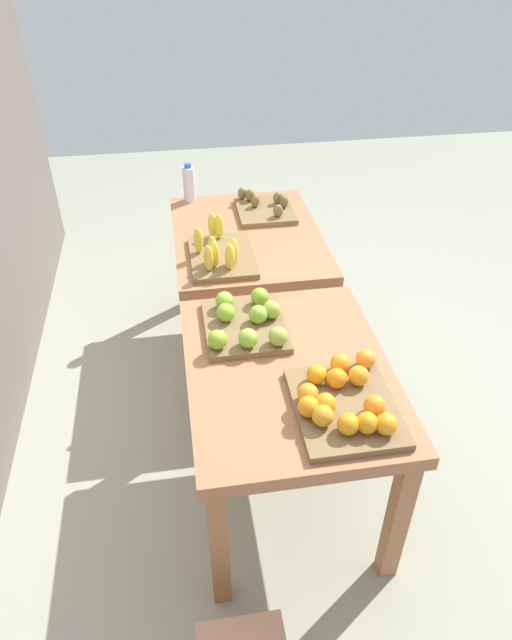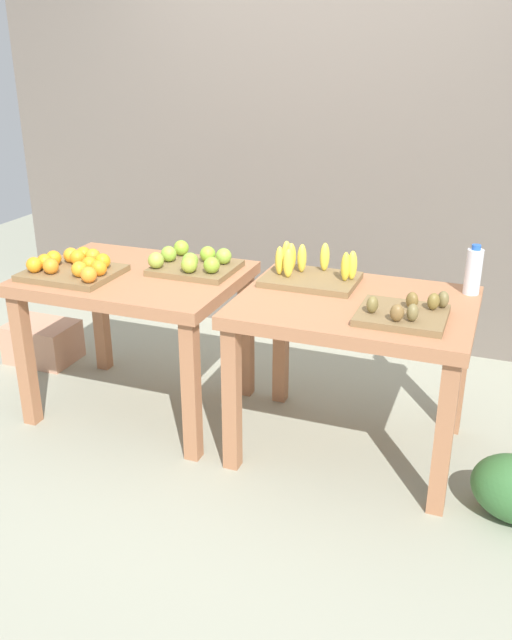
{
  "view_description": "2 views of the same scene",
  "coord_description": "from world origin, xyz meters",
  "px_view_note": "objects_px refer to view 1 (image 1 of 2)",
  "views": [
    {
      "loc": [
        -2.19,
        0.39,
        2.24
      ],
      "look_at": [
        -0.04,
        0.05,
        0.61
      ],
      "focal_mm": 31.82,
      "sensor_mm": 36.0,
      "label": 1
    },
    {
      "loc": [
        1.14,
        -2.78,
        1.82
      ],
      "look_at": [
        0.08,
        0.02,
        0.59
      ],
      "focal_mm": 38.0,
      "sensor_mm": 36.0,
      "label": 2
    }
  ],
  "objects_px": {
    "display_table_right": "(247,251)",
    "orange_bin": "(344,400)",
    "display_table_left": "(288,388)",
    "banana_crate": "(220,252)",
    "kiwi_bin": "(265,208)",
    "apple_bin": "(246,322)",
    "water_bottle": "(189,184)",
    "watermelon_pile": "(267,249)"
  },
  "relations": [
    {
      "from": "display_table_right",
      "to": "banana_crate",
      "type": "xyz_separation_m",
      "value": [
        -0.27,
        0.18,
        0.16
      ]
    },
    {
      "from": "kiwi_bin",
      "to": "watermelon_pile",
      "type": "relative_size",
      "value": 0.49
    },
    {
      "from": "display_table_left",
      "to": "display_table_right",
      "type": "xyz_separation_m",
      "value": [
        1.12,
        0.0,
        0.0
      ]
    },
    {
      "from": "banana_crate",
      "to": "water_bottle",
      "type": "relative_size",
      "value": 1.92
    },
    {
      "from": "display_table_right",
      "to": "banana_crate",
      "type": "relative_size",
      "value": 2.35
    },
    {
      "from": "orange_bin",
      "to": "banana_crate",
      "type": "height_order",
      "value": "banana_crate"
    },
    {
      "from": "banana_crate",
      "to": "watermelon_pile",
      "type": "relative_size",
      "value": 0.61
    },
    {
      "from": "banana_crate",
      "to": "orange_bin",
      "type": "bearing_deg",
      "value": -163.81
    },
    {
      "from": "apple_bin",
      "to": "water_bottle",
      "type": "distance_m",
      "value": 1.34
    },
    {
      "from": "display_table_left",
      "to": "orange_bin",
      "type": "bearing_deg",
      "value": -150.28
    },
    {
      "from": "apple_bin",
      "to": "watermelon_pile",
      "type": "bearing_deg",
      "value": -13.11
    },
    {
      "from": "water_bottle",
      "to": "apple_bin",
      "type": "bearing_deg",
      "value": -173.53
    },
    {
      "from": "orange_bin",
      "to": "kiwi_bin",
      "type": "bearing_deg",
      "value": 0.17
    },
    {
      "from": "orange_bin",
      "to": "display_table_right",
      "type": "bearing_deg",
      "value": 6.04
    },
    {
      "from": "display_table_right",
      "to": "orange_bin",
      "type": "height_order",
      "value": "orange_bin"
    },
    {
      "from": "orange_bin",
      "to": "watermelon_pile",
      "type": "height_order",
      "value": "orange_bin"
    },
    {
      "from": "display_table_left",
      "to": "banana_crate",
      "type": "relative_size",
      "value": 2.35
    },
    {
      "from": "display_table_left",
      "to": "apple_bin",
      "type": "height_order",
      "value": "apple_bin"
    },
    {
      "from": "display_table_left",
      "to": "kiwi_bin",
      "type": "xyz_separation_m",
      "value": [
        1.36,
        -0.14,
        0.14
      ]
    },
    {
      "from": "display_table_left",
      "to": "apple_bin",
      "type": "xyz_separation_m",
      "value": [
        0.26,
        0.13,
        0.15
      ]
    },
    {
      "from": "display_table_right",
      "to": "orange_bin",
      "type": "bearing_deg",
      "value": -173.96
    },
    {
      "from": "apple_bin",
      "to": "water_bottle",
      "type": "height_order",
      "value": "water_bottle"
    },
    {
      "from": "apple_bin",
      "to": "kiwi_bin",
      "type": "distance_m",
      "value": 1.13
    },
    {
      "from": "orange_bin",
      "to": "banana_crate",
      "type": "bearing_deg",
      "value": 16.19
    },
    {
      "from": "display_table_left",
      "to": "kiwi_bin",
      "type": "bearing_deg",
      "value": -5.92
    },
    {
      "from": "display_table_left",
      "to": "watermelon_pile",
      "type": "height_order",
      "value": "display_table_left"
    },
    {
      "from": "display_table_right",
      "to": "watermelon_pile",
      "type": "distance_m",
      "value": 1.07
    },
    {
      "from": "kiwi_bin",
      "to": "orange_bin",
      "type": "bearing_deg",
      "value": -179.83
    },
    {
      "from": "watermelon_pile",
      "to": "orange_bin",
      "type": "bearing_deg",
      "value": 176.63
    },
    {
      "from": "water_bottle",
      "to": "banana_crate",
      "type": "bearing_deg",
      "value": -172.06
    },
    {
      "from": "orange_bin",
      "to": "apple_bin",
      "type": "distance_m",
      "value": 0.58
    },
    {
      "from": "display_table_left",
      "to": "banana_crate",
      "type": "bearing_deg",
      "value": 11.67
    },
    {
      "from": "kiwi_bin",
      "to": "watermelon_pile",
      "type": "height_order",
      "value": "kiwi_bin"
    },
    {
      "from": "display_table_left",
      "to": "water_bottle",
      "type": "height_order",
      "value": "water_bottle"
    },
    {
      "from": "orange_bin",
      "to": "watermelon_pile",
      "type": "distance_m",
      "value": 2.37
    },
    {
      "from": "orange_bin",
      "to": "display_table_left",
      "type": "bearing_deg",
      "value": 29.72
    },
    {
      "from": "display_table_right",
      "to": "water_bottle",
      "type": "bearing_deg",
      "value": 30.75
    },
    {
      "from": "display_table_left",
      "to": "watermelon_pile",
      "type": "xyz_separation_m",
      "value": [
        2.01,
        -0.28,
        -0.52
      ]
    },
    {
      "from": "display_table_left",
      "to": "kiwi_bin",
      "type": "height_order",
      "value": "kiwi_bin"
    },
    {
      "from": "apple_bin",
      "to": "water_bottle",
      "type": "relative_size",
      "value": 1.81
    },
    {
      "from": "watermelon_pile",
      "to": "apple_bin",
      "type": "bearing_deg",
      "value": 166.89
    },
    {
      "from": "display_table_left",
      "to": "apple_bin",
      "type": "distance_m",
      "value": 0.33
    }
  ]
}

